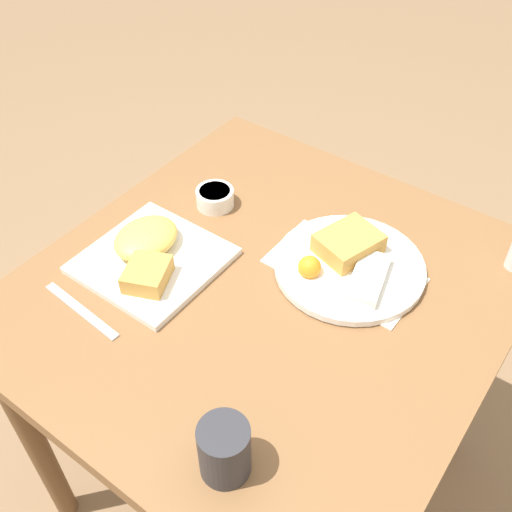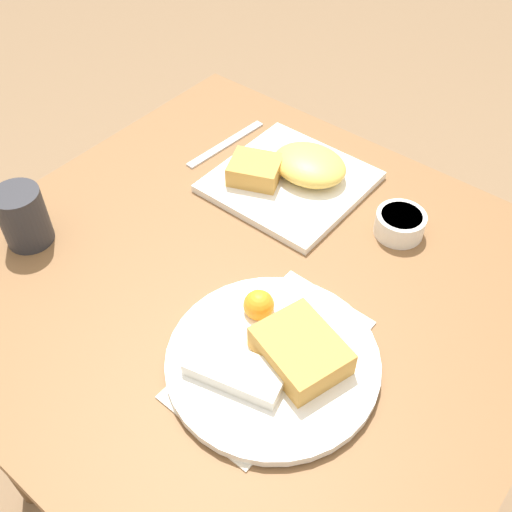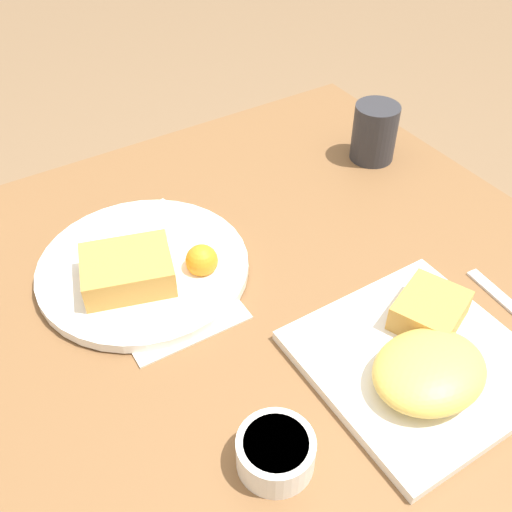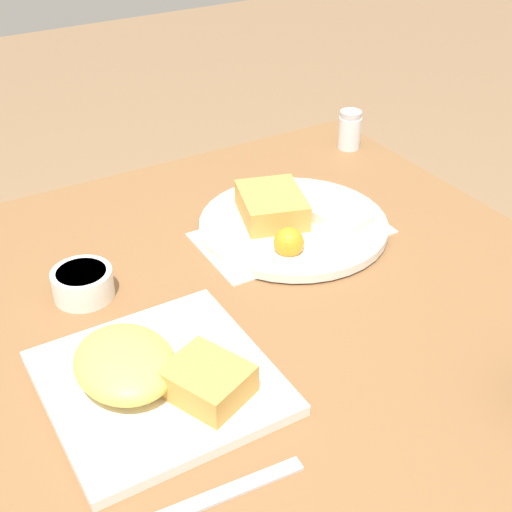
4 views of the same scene
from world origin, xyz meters
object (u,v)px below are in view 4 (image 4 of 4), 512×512
plate_oval_far (291,220)px  butter_knife (213,498)px  sauce_ramekin (83,283)px  salt_shaker (350,132)px  plate_square_near (152,375)px

plate_oval_far → butter_knife: bearing=-41.4°
plate_oval_far → sauce_ramekin: 0.33m
plate_oval_far → salt_shaker: salt_shaker is taller
plate_oval_far → salt_shaker: (-0.20, 0.26, 0.01)m
sauce_ramekin → plate_oval_far: bearing=89.9°
salt_shaker → sauce_ramekin: bearing=-71.4°
plate_square_near → plate_oval_far: 0.38m
butter_knife → salt_shaker: bearing=48.6°
plate_square_near → plate_oval_far: plate_square_near is taller
plate_square_near → plate_oval_far: (-0.21, 0.32, -0.00)m
plate_square_near → salt_shaker: salt_shaker is taller
plate_square_near → salt_shaker: (-0.41, 0.58, 0.01)m
plate_oval_far → salt_shaker: size_ratio=3.98×
plate_oval_far → sauce_ramekin: size_ratio=3.56×
sauce_ramekin → butter_knife: sauce_ramekin is taller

